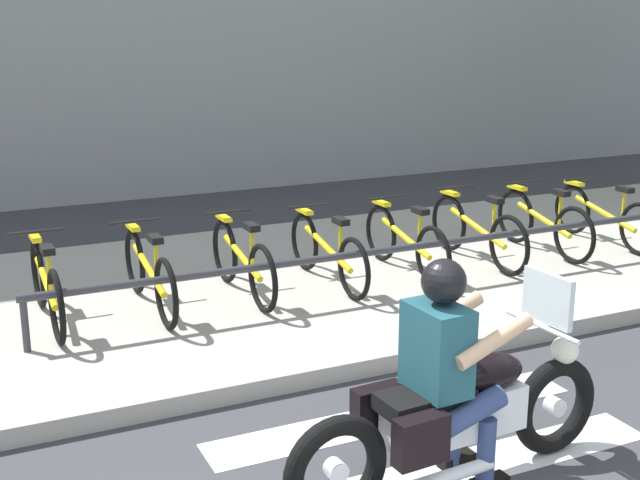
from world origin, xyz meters
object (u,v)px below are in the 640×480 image
at_px(bicycle_1, 149,273).
at_px(bicycle_5, 477,231).
at_px(bicycle_2, 243,261).
at_px(bicycle_7, 604,216).
at_px(bicycle_6, 543,223).
at_px(motorcycle, 456,415).
at_px(bicycle_4, 406,241).
at_px(bike_rack, 395,251).
at_px(bicycle_3, 328,251).
at_px(rider, 448,359).
at_px(bicycle_0, 47,286).

xyz_separation_m(bicycle_1, bicycle_5, (3.58, -0.00, 0.00)).
distance_m(bicycle_2, bicycle_7, 4.48).
relative_size(bicycle_2, bicycle_6, 1.01).
xyz_separation_m(bicycle_2, bicycle_6, (3.58, -0.00, -0.00)).
distance_m(bicycle_1, bicycle_6, 4.48).
xyz_separation_m(motorcycle, bicycle_4, (1.70, 3.46, 0.03)).
bearing_deg(bike_rack, bicycle_7, 10.05).
height_order(motorcycle, bicycle_7, motorcycle).
bearing_deg(bike_rack, bicycle_5, 22.43).
bearing_deg(bicycle_2, bicycle_5, 0.00).
distance_m(bicycle_1, bicycle_7, 5.37).
distance_m(bicycle_3, bicycle_7, 3.58).
xyz_separation_m(rider, bicycle_2, (-0.02, 3.46, -0.33)).
bearing_deg(rider, bicycle_1, 104.76).
bearing_deg(bicycle_4, bicycle_7, 0.01).
bearing_deg(bike_rack, bicycle_6, 13.91).
height_order(bicycle_1, bicycle_6, bicycle_6).
bearing_deg(bicycle_5, bicycle_7, 0.03).
xyz_separation_m(motorcycle, bicycle_5, (2.59, 3.46, 0.04)).
bearing_deg(bicycle_0, bicycle_6, -0.00).
xyz_separation_m(bicycle_0, bicycle_4, (3.58, 0.00, -0.01)).
relative_size(motorcycle, bike_rack, 0.33).
xyz_separation_m(bicycle_1, bicycle_3, (1.79, 0.00, -0.01)).
bearing_deg(bicycle_5, motorcycle, -126.89).
distance_m(bicycle_0, bicycle_6, 5.37).
bearing_deg(rider, motorcycle, 1.23).
relative_size(motorcycle, bicycle_3, 1.34).
xyz_separation_m(bicycle_3, bicycle_5, (1.79, -0.00, 0.01)).
relative_size(bicycle_6, bike_rack, 0.24).
xyz_separation_m(bicycle_0, bicycle_1, (0.90, 0.00, -0.00)).
bearing_deg(bicycle_4, bicycle_2, -179.98).
xyz_separation_m(bicycle_5, bike_rack, (-1.34, -0.55, 0.08)).
relative_size(bicycle_1, bicycle_5, 0.99).
relative_size(rider, bicycle_5, 0.84).
bearing_deg(bicycle_3, bike_rack, -51.11).
bearing_deg(bicycle_6, rider, -135.89).
bearing_deg(bicycle_1, bicycle_2, -0.03).
height_order(rider, bicycle_4, rider).
bearing_deg(bicycle_6, bicycle_7, 0.07).
relative_size(rider, bicycle_0, 0.89).
distance_m(bicycle_2, bicycle_5, 2.69).
distance_m(motorcycle, bicycle_6, 4.91).
bearing_deg(bicycle_2, bicycle_4, 0.02).
relative_size(bicycle_0, bicycle_6, 1.01).
bearing_deg(motorcycle, bicycle_1, 105.95).
bearing_deg(bicycle_3, bicycle_5, -0.03).
bearing_deg(bike_rack, bicycle_2, 157.58).
distance_m(bicycle_0, bicycle_7, 6.27).
distance_m(bicycle_0, bicycle_3, 2.69).
xyz_separation_m(bicycle_0, bicycle_6, (5.37, -0.00, -0.00)).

